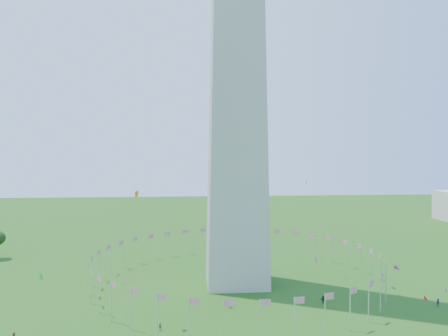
{
  "coord_description": "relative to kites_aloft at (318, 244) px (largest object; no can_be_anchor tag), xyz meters",
  "views": [
    {
      "loc": [
        -13.7,
        -72.15,
        37.21
      ],
      "look_at": [
        -4.82,
        35.0,
        33.45
      ],
      "focal_mm": 35.0,
      "sensor_mm": 36.0,
      "label": 1
    }
  ],
  "objects": [
    {
      "name": "flag_ring",
      "position": [
        -15.9,
        25.17,
        -11.93
      ],
      "size": [
        80.24,
        80.24,
        9.0
      ],
      "color": "silver",
      "rests_on": "ground"
    },
    {
      "name": "kites_aloft",
      "position": [
        0.0,
        0.0,
        0.0
      ],
      "size": [
        107.8,
        61.52,
        30.77
      ],
      "color": "#CC2699",
      "rests_on": "ground"
    }
  ]
}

